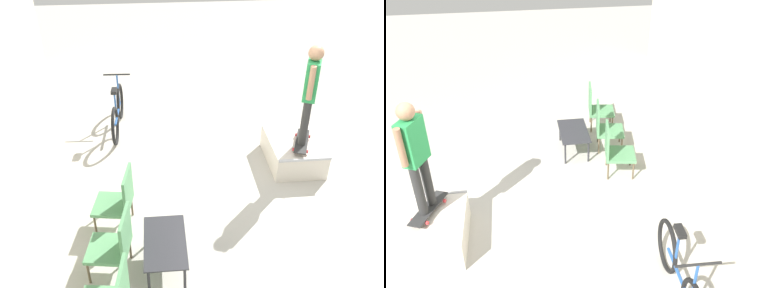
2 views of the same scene
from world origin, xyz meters
The scene contains 10 objects.
ground_plane centered at (0.00, 0.00, 0.00)m, with size 24.00×24.00×0.00m, color #B7B2A8.
house_wall_back centered at (0.00, 4.39, 1.50)m, with size 12.00×0.06×3.00m.
skate_ramp_box centered at (0.99, -0.90, 0.22)m, with size 1.21×0.87×0.46m.
skateboard_on_ramp centered at (0.82, -0.97, 0.52)m, with size 0.81×0.48×0.07m.
person_skater centered at (0.82, -0.97, 1.51)m, with size 0.53×0.33×1.66m.
coffee_table centered at (-1.20, 1.42, 0.39)m, with size 0.94×0.54×0.45m.
patio_chair_left centered at (-2.06, 2.03, 0.50)m, with size 0.58×0.58×0.95m.
patio_chair_center centered at (-1.21, 2.03, 0.50)m, with size 0.59×0.59×0.95m.
patio_chair_right centered at (-0.37, 2.03, 0.50)m, with size 0.59×0.59×0.95m.
bicycle centered at (2.41, 2.21, 0.39)m, with size 1.75×0.52×1.02m.
Camera 2 is at (5.80, 0.43, 4.52)m, focal length 40.00 mm.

